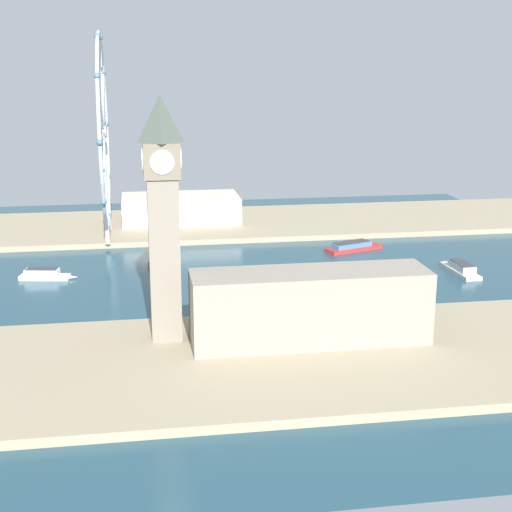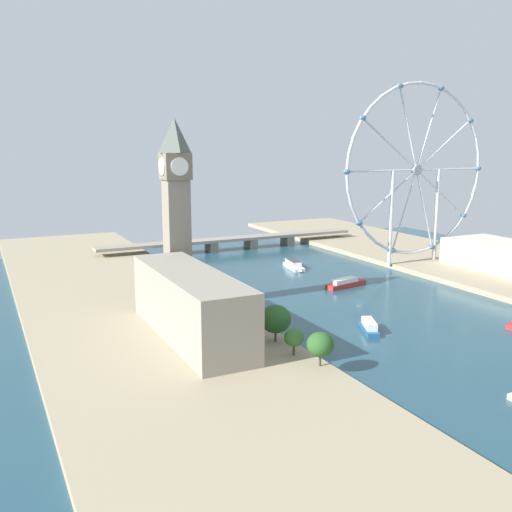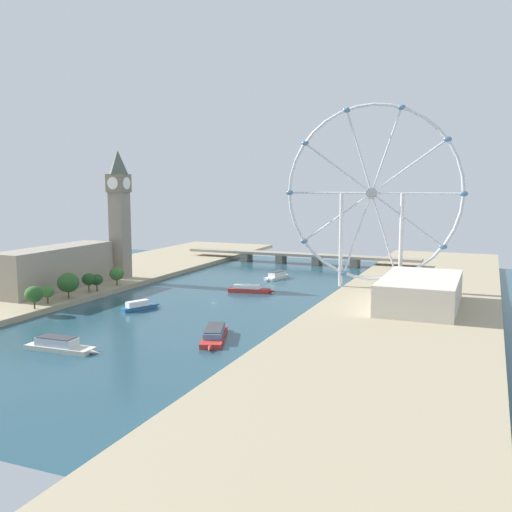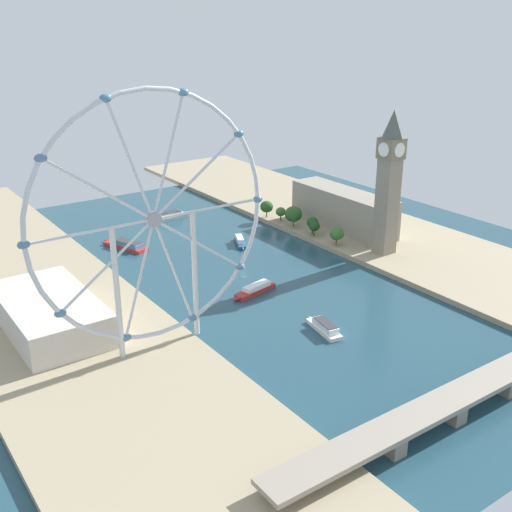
{
  "view_description": "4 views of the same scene",
  "coord_description": "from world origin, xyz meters",
  "px_view_note": "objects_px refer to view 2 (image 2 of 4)",
  "views": [
    {
      "loc": [
        -339.73,
        36.52,
        99.95
      ],
      "look_at": [
        -20.26,
        -14.4,
        14.66
      ],
      "focal_mm": 53.46,
      "sensor_mm": 36.0,
      "label": 1
    },
    {
      "loc": [
        -165.45,
        -222.91,
        75.9
      ],
      "look_at": [
        -21.6,
        71.36,
        11.91
      ],
      "focal_mm": 40.27,
      "sensor_mm": 36.0,
      "label": 2
    },
    {
      "loc": [
        145.13,
        -289.08,
        66.15
      ],
      "look_at": [
        2.57,
        57.29,
        18.4
      ],
      "focal_mm": 40.14,
      "sensor_mm": 36.0,
      "label": 3
    },
    {
      "loc": [
        183.07,
        273.17,
        138.02
      ],
      "look_at": [
        10.43,
        27.2,
        21.12
      ],
      "focal_mm": 43.93,
      "sensor_mm": 36.0,
      "label": 4
    }
  ],
  "objects_px": {
    "river_bridge": "(231,241)",
    "tour_boat_3": "(346,283)",
    "riverside_hall": "(506,257)",
    "parliament_block": "(190,304)",
    "tour_boat_1": "(294,265)",
    "ferris_wheel": "(417,171)",
    "clock_tower": "(176,208)",
    "tour_boat_0": "(369,326)"
  },
  "relations": [
    {
      "from": "riverside_hall",
      "to": "tour_boat_0",
      "type": "relative_size",
      "value": 3.12
    },
    {
      "from": "clock_tower",
      "to": "parliament_block",
      "type": "relative_size",
      "value": 1.03
    },
    {
      "from": "tour_boat_3",
      "to": "tour_boat_1",
      "type": "bearing_deg",
      "value": 81.31
    },
    {
      "from": "clock_tower",
      "to": "tour_boat_0",
      "type": "distance_m",
      "value": 100.56
    },
    {
      "from": "ferris_wheel",
      "to": "river_bridge",
      "type": "relative_size",
      "value": 0.56
    },
    {
      "from": "clock_tower",
      "to": "tour_boat_0",
      "type": "bearing_deg",
      "value": -48.62
    },
    {
      "from": "tour_boat_0",
      "to": "riverside_hall",
      "type": "bearing_deg",
      "value": -45.65
    },
    {
      "from": "ferris_wheel",
      "to": "tour_boat_0",
      "type": "height_order",
      "value": "ferris_wheel"
    },
    {
      "from": "ferris_wheel",
      "to": "parliament_block",
      "type": "bearing_deg",
      "value": -156.93
    },
    {
      "from": "riverside_hall",
      "to": "tour_boat_3",
      "type": "bearing_deg",
      "value": 170.93
    },
    {
      "from": "riverside_hall",
      "to": "river_bridge",
      "type": "height_order",
      "value": "riverside_hall"
    },
    {
      "from": "clock_tower",
      "to": "tour_boat_1",
      "type": "relative_size",
      "value": 3.13
    },
    {
      "from": "ferris_wheel",
      "to": "tour_boat_0",
      "type": "distance_m",
      "value": 149.6
    },
    {
      "from": "ferris_wheel",
      "to": "river_bridge",
      "type": "height_order",
      "value": "ferris_wheel"
    },
    {
      "from": "ferris_wheel",
      "to": "riverside_hall",
      "type": "relative_size",
      "value": 1.58
    },
    {
      "from": "clock_tower",
      "to": "river_bridge",
      "type": "relative_size",
      "value": 0.43
    },
    {
      "from": "ferris_wheel",
      "to": "riverside_hall",
      "type": "distance_m",
      "value": 73.14
    },
    {
      "from": "river_bridge",
      "to": "tour_boat_0",
      "type": "height_order",
      "value": "river_bridge"
    },
    {
      "from": "river_bridge",
      "to": "tour_boat_3",
      "type": "distance_m",
      "value": 130.37
    },
    {
      "from": "ferris_wheel",
      "to": "tour_boat_1",
      "type": "distance_m",
      "value": 94.61
    },
    {
      "from": "river_bridge",
      "to": "clock_tower",
      "type": "bearing_deg",
      "value": -122.92
    },
    {
      "from": "riverside_hall",
      "to": "ferris_wheel",
      "type": "bearing_deg",
      "value": 129.35
    },
    {
      "from": "ferris_wheel",
      "to": "tour_boat_1",
      "type": "relative_size",
      "value": 4.06
    },
    {
      "from": "river_bridge",
      "to": "tour_boat_0",
      "type": "relative_size",
      "value": 8.84
    },
    {
      "from": "riverside_hall",
      "to": "tour_boat_3",
      "type": "xyz_separation_m",
      "value": [
        -102.46,
        16.36,
        -8.7
      ]
    },
    {
      "from": "tour_boat_0",
      "to": "tour_boat_1",
      "type": "xyz_separation_m",
      "value": [
        32.73,
        119.62,
        0.11
      ]
    },
    {
      "from": "tour_boat_3",
      "to": "clock_tower",
      "type": "bearing_deg",
      "value": 168.38
    },
    {
      "from": "ferris_wheel",
      "to": "tour_boat_3",
      "type": "distance_m",
      "value": 92.63
    },
    {
      "from": "riverside_hall",
      "to": "clock_tower",
      "type": "bearing_deg",
      "value": 174.97
    },
    {
      "from": "ferris_wheel",
      "to": "tour_boat_3",
      "type": "bearing_deg",
      "value": -159.22
    },
    {
      "from": "river_bridge",
      "to": "tour_boat_3",
      "type": "bearing_deg",
      "value": -85.21
    },
    {
      "from": "tour_boat_1",
      "to": "tour_boat_3",
      "type": "xyz_separation_m",
      "value": [
        2.18,
        -53.15,
        -0.14
      ]
    },
    {
      "from": "river_bridge",
      "to": "tour_boat_0",
      "type": "xyz_separation_m",
      "value": [
        -24.03,
        -196.3,
        -4.56
      ]
    },
    {
      "from": "tour_boat_0",
      "to": "tour_boat_3",
      "type": "bearing_deg",
      "value": -3.4
    },
    {
      "from": "riverside_hall",
      "to": "river_bridge",
      "type": "distance_m",
      "value": 185.02
    },
    {
      "from": "ferris_wheel",
      "to": "riverside_hall",
      "type": "bearing_deg",
      "value": -50.65
    },
    {
      "from": "riverside_hall",
      "to": "tour_boat_1",
      "type": "xyz_separation_m",
      "value": [
        -104.64,
        69.51,
        -8.55
      ]
    },
    {
      "from": "tour_boat_3",
      "to": "tour_boat_0",
      "type": "bearing_deg",
      "value": -128.74
    },
    {
      "from": "parliament_block",
      "to": "river_bridge",
      "type": "height_order",
      "value": "parliament_block"
    },
    {
      "from": "parliament_block",
      "to": "riverside_hall",
      "type": "relative_size",
      "value": 1.18
    },
    {
      "from": "riverside_hall",
      "to": "tour_boat_1",
      "type": "distance_m",
      "value": 125.91
    },
    {
      "from": "tour_boat_1",
      "to": "tour_boat_3",
      "type": "height_order",
      "value": "tour_boat_1"
    }
  ]
}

